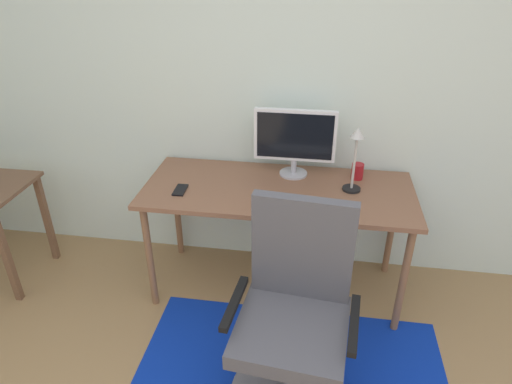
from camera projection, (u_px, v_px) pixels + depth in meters
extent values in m
cube|color=silver|center=(285.00, 84.00, 2.84)|extent=(6.00, 0.10, 2.60)
cube|color=#0C2EA2|center=(290.00, 383.00, 2.41)|extent=(1.69, 1.11, 0.01)
cube|color=brown|center=(278.00, 190.00, 2.74)|extent=(1.65, 0.69, 0.03)
cylinder|color=brown|center=(150.00, 257.00, 2.78)|extent=(0.04, 0.04, 0.74)
cylinder|color=brown|center=(403.00, 281.00, 2.58)|extent=(0.04, 0.04, 0.74)
cylinder|color=brown|center=(177.00, 211.00, 3.27)|extent=(0.04, 0.04, 0.74)
cylinder|color=brown|center=(392.00, 228.00, 3.07)|extent=(0.04, 0.04, 0.74)
cylinder|color=#B2B2B7|center=(293.00, 173.00, 2.89)|extent=(0.18, 0.18, 0.01)
cylinder|color=#B2B2B7|center=(294.00, 166.00, 2.87)|extent=(0.04, 0.04, 0.09)
cube|color=white|center=(295.00, 135.00, 2.77)|extent=(0.51, 0.04, 0.33)
cube|color=black|center=(295.00, 136.00, 2.75)|extent=(0.47, 0.00, 0.29)
cube|color=white|center=(291.00, 207.00, 2.52)|extent=(0.43, 0.13, 0.02)
ellipsoid|color=black|center=(350.00, 211.00, 2.46)|extent=(0.06, 0.10, 0.03)
cylinder|color=#A3191F|center=(357.00, 171.00, 2.82)|extent=(0.08, 0.08, 0.10)
cube|color=black|center=(180.00, 190.00, 2.70)|extent=(0.07, 0.14, 0.01)
cylinder|color=black|center=(351.00, 189.00, 2.71)|extent=(0.11, 0.11, 0.01)
cylinder|color=beige|center=(354.00, 163.00, 2.62)|extent=(0.02, 0.02, 0.33)
cone|color=beige|center=(358.00, 133.00, 2.53)|extent=(0.08, 0.08, 0.06)
cylinder|color=slate|center=(290.00, 366.00, 2.20)|extent=(0.06, 0.06, 0.40)
cube|color=#4C4C51|center=(292.00, 331.00, 2.08)|extent=(0.56, 0.56, 0.08)
cube|color=#4C4C51|center=(302.00, 248.00, 2.12)|extent=(0.49, 0.11, 0.55)
cube|color=black|center=(234.00, 303.00, 2.09)|extent=(0.07, 0.36, 0.03)
cube|color=black|center=(354.00, 324.00, 1.97)|extent=(0.07, 0.36, 0.03)
cube|color=brown|center=(7.00, 257.00, 2.82)|extent=(0.04, 0.04, 0.69)
cube|color=brown|center=(47.00, 219.00, 3.22)|extent=(0.04, 0.04, 0.69)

